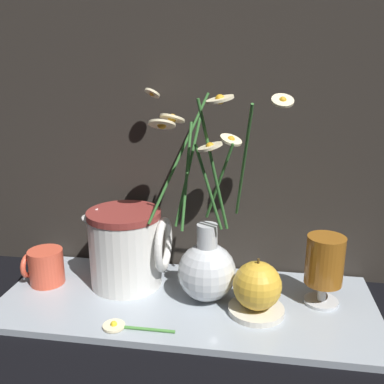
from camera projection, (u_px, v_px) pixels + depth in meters
ground_plane at (186, 305)px, 0.77m from camera, size 6.00×6.00×0.00m
shelf at (186, 302)px, 0.77m from camera, size 0.67×0.27×0.01m
vase_with_flowers at (207, 261)px, 0.75m from camera, size 0.27×0.18×0.37m
yellow_mug at (45, 267)px, 0.82m from camera, size 0.08×0.07×0.07m
ceramic_pitcher at (127, 245)px, 0.81m from camera, size 0.16×0.14×0.16m
tea_glass at (325, 263)px, 0.74m from camera, size 0.07×0.07×0.13m
saucer_plate at (256, 310)px, 0.73m from camera, size 0.10×0.10×0.01m
orange_fruit at (257, 286)px, 0.71m from camera, size 0.08×0.08×0.09m
loose_daisy at (122, 326)px, 0.68m from camera, size 0.12×0.04×0.01m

